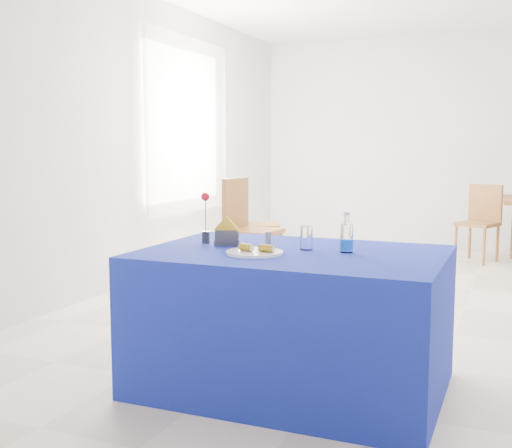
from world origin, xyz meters
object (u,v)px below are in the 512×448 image
Objects in this scene: plate at (255,253)px; water_bottle at (347,239)px; chair_win_a at (246,222)px; blue_table at (292,320)px; chair_win_b at (252,218)px; chair_bg_left at (481,217)px.

plate is 0.50m from water_bottle.
blue_table is at bearing -146.30° from chair_win_a.
plate is 1.40× the size of water_bottle.
chair_win_b reaches higher than plate.
water_bottle is at bearing 15.14° from blue_table.
water_bottle reaches higher than plate.
water_bottle is 4.52m from chair_bg_left.
chair_bg_left is at bearing -81.17° from chair_win_b.
plate is 0.30× the size of chair_win_a.
chair_win_a is (-2.05, -2.11, 0.08)m from chair_bg_left.
plate is at bearing -132.59° from blue_table.
water_bottle is at bearing 29.41° from plate.
chair_win_b is (-1.42, 3.35, -0.22)m from plate.
chair_bg_left is at bearing -39.20° from chair_win_a.
plate is at bearing -150.59° from water_bottle.
chair_win_b is at bearing 23.06° from chair_win_a.
chair_win_b is (-2.29, -1.39, 0.03)m from chair_bg_left.
chair_bg_left is (0.43, 4.49, -0.32)m from water_bottle.
chair_bg_left is 0.94× the size of chair_win_b.
plate is 3.65m from chair_win_b.
blue_table is at bearing -175.98° from chair_win_b.
water_bottle is 0.24× the size of chair_bg_left.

